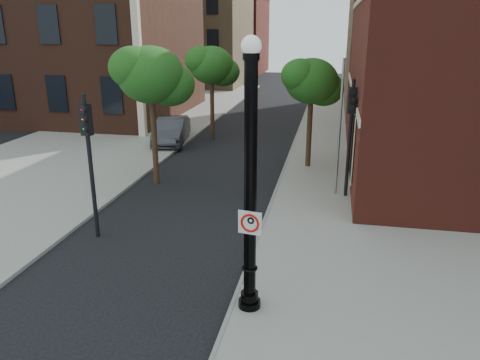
% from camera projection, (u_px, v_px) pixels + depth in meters
% --- Properties ---
extents(ground, '(120.00, 120.00, 0.00)m').
position_uv_depth(ground, '(143.00, 312.00, 11.06)').
color(ground, black).
rests_on(ground, ground).
extents(sidewalk_right, '(8.00, 60.00, 0.12)m').
position_uv_depth(sidewalk_right, '(375.00, 189.00, 19.24)').
color(sidewalk_right, gray).
rests_on(sidewalk_right, ground).
extents(sidewalk_left, '(10.00, 50.00, 0.12)m').
position_uv_depth(sidewalk_left, '(120.00, 132.00, 29.48)').
color(sidewalk_left, gray).
rests_on(sidewalk_left, ground).
extents(curb_edge, '(0.10, 60.00, 0.14)m').
position_uv_depth(curb_edge, '(279.00, 182.00, 19.97)').
color(curb_edge, gray).
rests_on(curb_edge, ground).
extents(bg_building_tan_a, '(12.00, 12.00, 12.00)m').
position_uv_depth(bg_building_tan_a, '(192.00, 30.00, 52.38)').
color(bg_building_tan_a, olive).
rests_on(bg_building_tan_a, ground).
extents(bg_building_red, '(12.00, 12.00, 10.00)m').
position_uv_depth(bg_building_red, '(221.00, 36.00, 65.72)').
color(bg_building_red, maroon).
rests_on(bg_building_red, ground).
extents(lamppost, '(0.53, 0.53, 6.27)m').
position_uv_depth(lamppost, '(250.00, 196.00, 10.20)').
color(lamppost, black).
rests_on(lamppost, ground).
extents(no_parking_sign, '(0.54, 0.12, 0.54)m').
position_uv_depth(no_parking_sign, '(250.00, 223.00, 10.22)').
color(no_parking_sign, white).
rests_on(no_parking_sign, ground).
extents(parked_car, '(2.30, 4.72, 1.49)m').
position_uv_depth(parked_car, '(172.00, 131.00, 26.66)').
color(parked_car, '#323338').
rests_on(parked_car, ground).
extents(traffic_signal_left, '(0.34, 0.40, 4.55)m').
position_uv_depth(traffic_signal_left, '(88.00, 144.00, 14.05)').
color(traffic_signal_left, black).
rests_on(traffic_signal_left, ground).
extents(traffic_signal_right, '(0.31, 0.39, 4.60)m').
position_uv_depth(traffic_signal_right, '(351.00, 120.00, 17.35)').
color(traffic_signal_right, black).
rests_on(traffic_signal_right, ground).
extents(utility_pole, '(0.11, 0.11, 5.34)m').
position_uv_depth(utility_pole, '(339.00, 130.00, 17.72)').
color(utility_pole, '#999999').
rests_on(utility_pole, ground).
extents(street_tree_a, '(3.17, 2.87, 5.71)m').
position_uv_depth(street_tree_a, '(152.00, 76.00, 18.72)').
color(street_tree_a, '#362115').
rests_on(street_tree_a, ground).
extents(street_tree_b, '(2.98, 2.69, 5.37)m').
position_uv_depth(street_tree_b, '(212.00, 66.00, 26.66)').
color(street_tree_b, '#362115').
rests_on(street_tree_b, ground).
extents(street_tree_c, '(2.83, 2.55, 5.09)m').
position_uv_depth(street_tree_c, '(312.00, 82.00, 21.00)').
color(street_tree_c, '#362115').
rests_on(street_tree_c, ground).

